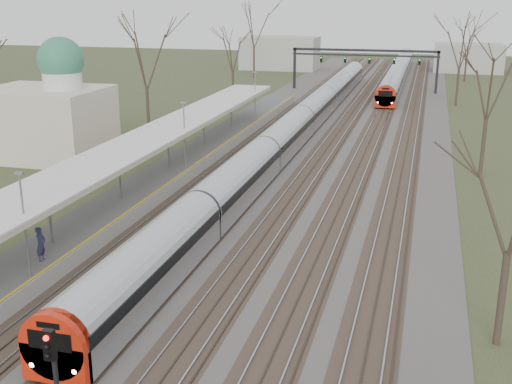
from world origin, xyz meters
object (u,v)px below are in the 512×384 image
at_px(train_near, 301,121).
at_px(passenger, 41,244).
at_px(train_far, 399,71).
at_px(signal_post, 54,369).

bearing_deg(train_near, passenger, -98.85).
xyz_separation_m(train_far, passenger, (-12.71, -83.69, 0.41)).
bearing_deg(signal_post, passenger, 124.88).
height_order(passenger, signal_post, signal_post).
height_order(train_far, passenger, train_far).
distance_m(passenger, signal_post, 13.07).
bearing_deg(train_far, signal_post, -93.18).
bearing_deg(passenger, train_near, -16.98).
bearing_deg(passenger, train_far, -16.76).
bearing_deg(train_near, signal_post, -87.88).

